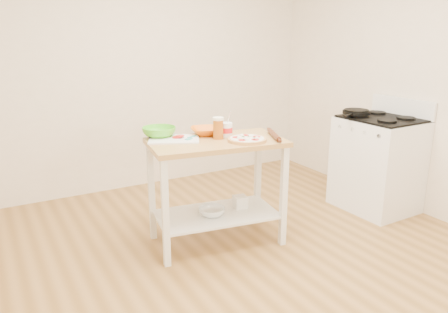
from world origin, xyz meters
TOP-DOWN VIEW (x-y plane):
  - room_shell at (0.00, 0.00)m, footprint 4.04×4.54m
  - prep_island at (-0.08, 0.53)m, footprint 1.17×0.75m
  - gas_stove at (1.68, 0.39)m, footprint 0.64×0.74m
  - skillet at (1.53, 0.58)m, footprint 0.41×0.27m
  - pizza at (0.11, 0.37)m, footprint 0.31×0.31m
  - cutting_board at (-0.38, 0.71)m, footprint 0.49×0.44m
  - spatula at (-0.26, 0.64)m, footprint 0.14×0.11m
  - knife at (-0.46, 0.82)m, footprint 0.27×0.06m
  - orange_bowl at (-0.07, 0.73)m, footprint 0.33×0.33m
  - green_bowl at (-0.45, 0.85)m, footprint 0.30×0.30m
  - beer_pint at (-0.05, 0.56)m, footprint 0.09×0.09m
  - yogurt_tub at (0.04, 0.58)m, footprint 0.10×0.10m
  - rolling_pin at (0.38, 0.37)m, footprint 0.18×0.34m
  - shelf_glass_bowl at (-0.14, 0.50)m, footprint 0.24×0.24m
  - shelf_bin at (0.15, 0.53)m, footprint 0.12×0.12m

SIDE VIEW (x-z plane):
  - shelf_glass_bowl at x=-0.14m, z-range 0.26..0.33m
  - shelf_bin at x=0.15m, z-range 0.26..0.37m
  - gas_stove at x=1.68m, z-range -0.08..1.03m
  - prep_island at x=-0.08m, z-range 0.19..1.09m
  - cutting_board at x=-0.38m, z-range 0.89..0.93m
  - spatula at x=-0.26m, z-range 0.91..0.92m
  - pizza at x=0.11m, z-range 0.89..0.94m
  - knife at x=-0.46m, z-range 0.91..0.92m
  - rolling_pin at x=0.38m, z-range 0.90..0.94m
  - orange_bowl at x=-0.07m, z-range 0.90..0.96m
  - green_bowl at x=-0.45m, z-range 0.90..0.99m
  - yogurt_tub at x=0.04m, z-range 0.85..1.07m
  - skillet at x=1.53m, z-range 0.96..0.99m
  - beer_pint at x=-0.05m, z-range 0.90..1.08m
  - room_shell at x=0.00m, z-range -0.02..2.72m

